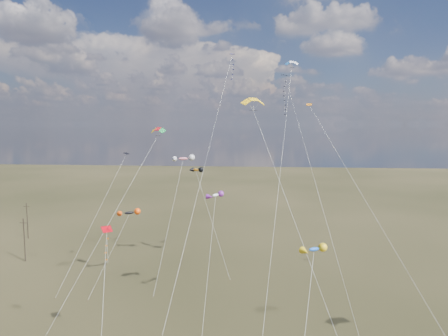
# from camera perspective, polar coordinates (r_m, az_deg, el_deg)

# --- Properties ---
(utility_pole_near) EXTENTS (1.40, 0.20, 8.00)m
(utility_pole_near) POSITION_cam_1_polar(r_m,az_deg,el_deg) (82.99, -26.63, -9.11)
(utility_pole_near) COLOR black
(utility_pole_near) RESTS_ON ground
(utility_pole_far) EXTENTS (1.40, 0.20, 8.00)m
(utility_pole_far) POSITION_cam_1_polar(r_m,az_deg,el_deg) (98.66, -26.29, -6.73)
(utility_pole_far) COLOR black
(utility_pole_far) RESTS_ON ground
(diamond_black_high) EXTENTS (8.85, 20.39, 33.10)m
(diamond_black_high) POSITION_cam_1_polar(r_m,az_deg,el_deg) (64.48, 9.10, 8.92)
(diamond_black_high) COLOR black
(diamond_black_high) RESTS_ON ground
(diamond_navy_tall) EXTENTS (6.29, 30.87, 36.48)m
(diamond_navy_tall) POSITION_cam_1_polar(r_m,az_deg,el_deg) (63.03, 0.47, 11.69)
(diamond_navy_tall) COLOR #080844
(diamond_navy_tall) RESTS_ON ground
(diamond_black_mid) EXTENTS (8.08, 11.26, 20.54)m
(diamond_black_mid) POSITION_cam_1_polar(r_m,az_deg,el_deg) (65.77, -16.37, -3.44)
(diamond_black_mid) COLOR black
(diamond_black_mid) RESTS_ON ground
(diamond_red_low) EXTENTS (3.93, 12.06, 13.97)m
(diamond_red_low) POSITION_cam_1_polar(r_m,az_deg,el_deg) (46.02, -16.39, -11.38)
(diamond_red_low) COLOR #AE030E
(diamond_red_low) RESTS_ON ground
(diamond_orange_center) EXTENTS (14.94, 17.82, 28.10)m
(diamond_orange_center) POSITION_cam_1_polar(r_m,az_deg,el_deg) (53.30, 17.86, -1.33)
(diamond_orange_center) COLOR orange
(diamond_orange_center) RESTS_ON ground
(parafoil_yellow) EXTENTS (11.98, 16.21, 28.80)m
(parafoil_yellow) POSITION_cam_1_polar(r_m,az_deg,el_deg) (48.87, 4.27, 9.62)
(parafoil_yellow) COLOR yellow
(parafoil_yellow) RESTS_ON ground
(parafoil_blue_white) EXTENTS (5.70, 28.01, 34.84)m
(parafoil_blue_white) POSITION_cam_1_polar(r_m,az_deg,el_deg) (61.43, 9.62, 14.43)
(parafoil_blue_white) COLOR #2067B1
(parafoil_blue_white) RESTS_ON ground
(parafoil_tricolor) EXTENTS (11.56, 15.68, 25.05)m
(parafoil_tricolor) POSITION_cam_1_polar(r_m,az_deg,el_deg) (58.15, -9.51, 5.37)
(parafoil_tricolor) COLOR #E5B010
(parafoil_tricolor) RESTS_ON ground
(novelty_black_orange) EXTENTS (5.15, 10.02, 11.61)m
(novelty_black_orange) POSITION_cam_1_polar(r_m,az_deg,el_deg) (66.14, -13.41, -6.27)
(novelty_black_orange) COLOR black
(novelty_black_orange) RESTS_ON ground
(novelty_orange_black) EXTENTS (8.64, 11.10, 17.43)m
(novelty_orange_black) POSITION_cam_1_polar(r_m,az_deg,el_deg) (73.10, -4.02, -0.30)
(novelty_orange_black) COLOR orange
(novelty_orange_black) RESTS_ON ground
(novelty_white_purple) EXTENTS (2.10, 10.89, 16.09)m
(novelty_white_purple) POSITION_cam_1_polar(r_m,az_deg,el_deg) (53.81, -1.22, -3.97)
(novelty_white_purple) COLOR white
(novelty_white_purple) RESTS_ON ground
(novelty_redwhite_stripe) EXTENTS (3.69, 15.10, 19.83)m
(novelty_redwhite_stripe) POSITION_cam_1_polar(r_m,az_deg,el_deg) (70.35, -5.88, 1.31)
(novelty_redwhite_stripe) COLOR red
(novelty_redwhite_stripe) RESTS_ON ground
(novelty_blue_yellow) EXTENTS (3.87, 10.68, 15.22)m
(novelty_blue_yellow) POSITION_cam_1_polar(r_m,az_deg,el_deg) (34.55, 12.72, -11.45)
(novelty_blue_yellow) COLOR blue
(novelty_blue_yellow) RESTS_ON ground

